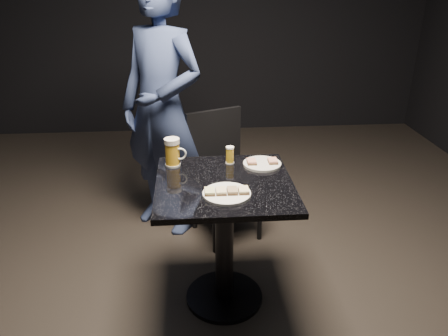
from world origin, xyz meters
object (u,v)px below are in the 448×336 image
(patron, at_px, (162,109))
(chair, at_px, (222,166))
(table, at_px, (224,223))
(plate_large, at_px, (227,194))
(beer_mug, at_px, (173,152))
(beer_tumbler, at_px, (230,155))
(plate_small, at_px, (262,164))

(patron, xyz_separation_m, chair, (0.40, -0.12, -0.39))
(table, bearing_deg, plate_large, -89.99)
(beer_mug, distance_m, beer_tumbler, 0.32)
(plate_large, xyz_separation_m, beer_tumbler, (0.05, 0.38, 0.04))
(plate_large, bearing_deg, plate_small, 56.37)
(chair, bearing_deg, table, -93.19)
(plate_small, distance_m, beer_mug, 0.50)
(patron, bearing_deg, beer_tumbler, -21.58)
(plate_small, xyz_separation_m, beer_mug, (-0.49, 0.03, 0.07))
(plate_large, xyz_separation_m, patron, (-0.35, 1.02, 0.13))
(beer_tumbler, bearing_deg, patron, 122.54)
(plate_small, bearing_deg, chair, 108.36)
(table, distance_m, chair, 0.75)
(plate_large, relative_size, beer_mug, 1.48)
(plate_large, distance_m, table, 0.29)
(table, xyz_separation_m, beer_tumbler, (0.05, 0.24, 0.29))
(plate_small, distance_m, table, 0.39)
(beer_tumbler, relative_size, chair, 0.11)
(table, bearing_deg, chair, 86.81)
(table, relative_size, beer_mug, 4.75)
(beer_mug, bearing_deg, plate_large, -54.76)
(plate_large, relative_size, chair, 0.27)
(plate_large, xyz_separation_m, beer_mug, (-0.27, 0.38, 0.07))
(patron, relative_size, table, 2.37)
(plate_large, relative_size, patron, 0.13)
(plate_small, relative_size, table, 0.28)
(plate_large, xyz_separation_m, table, (-0.00, 0.14, -0.25))
(beer_tumbler, height_order, chair, chair)
(plate_small, height_order, beer_tumbler, beer_tumbler)
(chair, bearing_deg, patron, 163.04)
(beer_mug, xyz_separation_m, beer_tumbler, (0.32, 0.01, -0.03))
(plate_large, distance_m, plate_small, 0.41)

